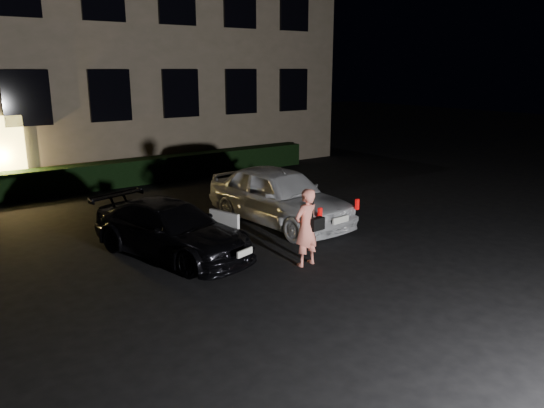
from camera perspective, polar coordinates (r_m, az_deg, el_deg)
ground at (r=10.00m, az=6.10°, el=-8.57°), size 80.00×80.00×0.00m
building at (r=22.74m, az=-21.21°, el=18.82°), size 20.00×8.11×12.00m
hedge at (r=18.69m, az=-15.99°, el=3.17°), size 15.00×0.70×0.85m
sedan at (r=11.45m, az=-10.75°, el=-2.69°), size 2.64×4.24×1.15m
hatch at (r=13.52m, az=0.75°, el=0.93°), size 2.07×4.46×1.48m
man at (r=10.63m, az=3.72°, el=-2.51°), size 0.69×0.44×1.60m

